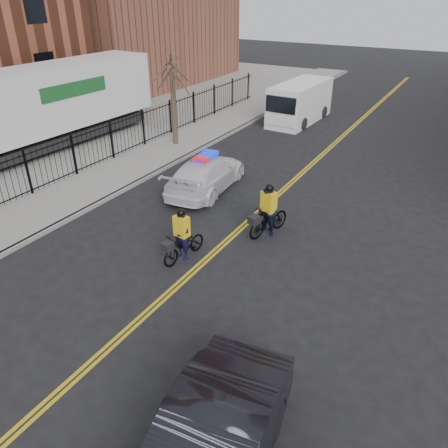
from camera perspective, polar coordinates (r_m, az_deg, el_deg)
name	(u,v)px	position (r m, az deg, el deg)	size (l,w,h in m)	color
ground	(188,276)	(13.69, -4.69, -6.77)	(120.00, 120.00, 0.00)	black
center_line_left	(286,185)	(19.93, 8.15, 5.04)	(0.10, 60.00, 0.01)	gold
center_line_right	(290,186)	(19.88, 8.58, 4.94)	(0.10, 60.00, 0.01)	gold
sidewalk	(155,155)	(23.43, -8.97, 8.84)	(3.00, 60.00, 0.15)	gray
curb	(179,161)	(22.57, -5.94, 8.25)	(0.20, 60.00, 0.15)	gray
iron_fence	(131,134)	(24.08, -12.01, 11.43)	(0.12, 28.00, 2.00)	black
lot_pad	(23,128)	(30.90, -24.80, 11.34)	(18.00, 60.00, 0.02)	gray
street_tree	(172,81)	(24.12, -6.76, 18.09)	(3.20, 3.20, 4.80)	#3C2F23
police_cruiser	(206,174)	(19.06, -2.34, 6.56)	(2.59, 5.21, 1.62)	white
cargo_van	(299,103)	(29.66, 9.76, 15.29)	(2.47, 5.98, 2.47)	white
semi_trailer	(42,105)	(25.47, -22.67, 14.20)	(3.26, 13.87, 4.29)	silver
cyclist_near	(182,241)	(14.23, -5.49, -2.28)	(0.92, 1.92, 1.80)	black
cyclist_far	(268,215)	(15.57, 5.75, 1.20)	(1.12, 1.99, 1.94)	black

